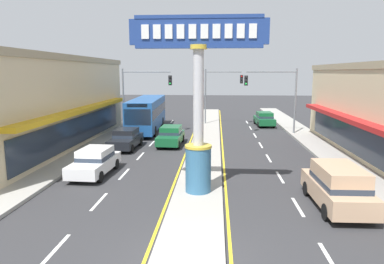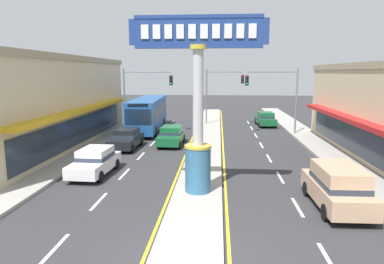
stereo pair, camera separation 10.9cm
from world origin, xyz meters
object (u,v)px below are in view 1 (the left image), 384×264
sedan_mid_left_lane (126,138)px  sedan_kerb_right (264,119)px  bus_near_right_lane (147,112)px  traffic_light_left_side (141,89)px  storefront_left (19,103)px  suv_near_left_lane (338,186)px  sedan_far_right_lane (95,161)px  traffic_light_right_side (277,90)px  traffic_light_median_far (219,87)px  sedan_far_left_oncoming (171,135)px  district_sign (198,111)px

sedan_mid_left_lane → sedan_kerb_right: same height
bus_near_right_lane → traffic_light_left_side: bearing=-101.9°
storefront_left → suv_near_left_lane: 23.33m
suv_near_left_lane → sedan_far_right_lane: bearing=161.2°
bus_near_right_lane → sedan_kerb_right: size_ratio=2.58×
suv_near_left_lane → traffic_light_right_side: bearing=89.1°
traffic_light_median_far → bus_near_right_lane: size_ratio=0.55×
bus_near_right_lane → sedan_far_left_oncoming: size_ratio=2.60×
storefront_left → bus_near_right_lane: 12.17m
storefront_left → traffic_light_left_side: storefront_left is taller
storefront_left → sedan_kerb_right: 24.29m
sedan_far_right_lane → suv_near_left_lane: (12.26, -4.18, 0.20)m
district_sign → sedan_mid_left_lane: size_ratio=1.90×
traffic_light_right_side → bus_near_right_lane: bearing=172.9°
traffic_light_left_side → bus_near_right_lane: size_ratio=0.55×
traffic_light_median_far → district_sign: bearing=-92.8°
traffic_light_median_far → suv_near_left_lane: traffic_light_median_far is taller
bus_near_right_lane → suv_near_left_lane: (12.26, -19.69, -0.88)m
traffic_light_median_far → sedan_far_left_oncoming: (-3.93, -11.39, -3.41)m
suv_near_left_lane → sedan_kerb_right: bearing=90.0°
suv_near_left_lane → sedan_far_left_oncoming: (-8.96, 12.73, -0.20)m
suv_near_left_lane → sedan_kerb_right: (0.00, 23.65, -0.20)m
traffic_light_right_side → bus_near_right_lane: 12.87m
bus_near_right_lane → sedan_mid_left_lane: (0.00, -8.52, -1.08)m
sedan_far_right_lane → traffic_light_right_side: bearing=48.0°
traffic_light_median_far → suv_near_left_lane: 24.85m
sedan_far_left_oncoming → traffic_light_left_side: bearing=122.6°
storefront_left → traffic_light_left_side: 10.91m
suv_near_left_lane → sedan_far_left_oncoming: 15.57m
bus_near_right_lane → sedan_mid_left_lane: size_ratio=2.60×
traffic_light_left_side → sedan_mid_left_lane: 7.96m
sedan_far_right_lane → suv_near_left_lane: size_ratio=0.94×
traffic_light_left_side → sedan_mid_left_lane: size_ratio=1.42×
traffic_light_median_far → sedan_far_left_oncoming: bearing=-109.0°
traffic_light_right_side → traffic_light_median_far: 8.02m
sedan_mid_left_lane → sedan_kerb_right: 17.49m
sedan_far_right_lane → sedan_kerb_right: size_ratio=1.00×
storefront_left → sedan_far_right_lane: size_ratio=5.45×
traffic_light_right_side → bus_near_right_lane: traffic_light_right_side is taller
storefront_left → traffic_light_left_side: (7.93, 7.46, 0.69)m
suv_near_left_lane → sedan_far_left_oncoming: bearing=125.2°
bus_near_right_lane → sedan_far_right_lane: 15.55m
traffic_light_left_side → traffic_light_right_side: (12.83, -0.22, 0.00)m
traffic_light_left_side → suv_near_left_lane: 22.46m
sedan_far_right_lane → sedan_far_left_oncoming: same height
sedan_mid_left_lane → bus_near_right_lane: bearing=90.0°
traffic_light_left_side → sedan_far_left_oncoming: (3.59, -5.61, -3.46)m
sedan_mid_left_lane → sedan_kerb_right: bearing=45.5°
bus_near_right_lane → sedan_kerb_right: bearing=17.9°
traffic_light_left_side → suv_near_left_lane: traffic_light_left_side is taller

